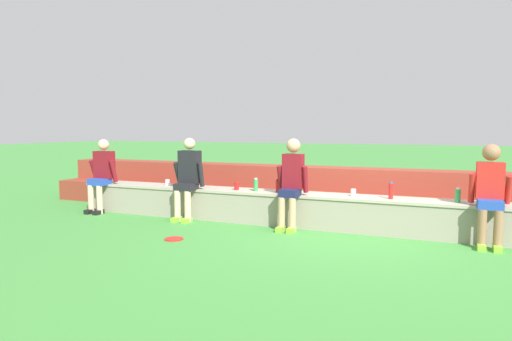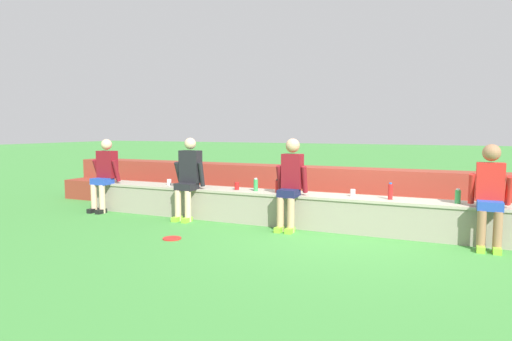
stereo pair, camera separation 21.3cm
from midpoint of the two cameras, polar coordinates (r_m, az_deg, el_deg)
ground_plane at (r=6.95m, az=10.10°, el=-7.92°), size 80.00×80.00×0.00m
stone_seating_wall at (r=7.15m, az=10.62°, el=-5.22°), size 9.96×0.59×0.54m
brick_bleachers at (r=8.31m, az=12.35°, el=-3.27°), size 13.11×1.16×0.86m
person_far_left at (r=8.99m, az=-19.83°, el=-0.29°), size 0.55×0.52×1.39m
person_left_of_center at (r=7.83m, az=-9.51°, el=-0.71°), size 0.55×0.51×1.43m
person_center at (r=7.02m, az=3.69°, el=-1.30°), size 0.50×0.57×1.43m
person_right_of_center at (r=6.69m, az=27.01°, el=-2.35°), size 0.52×0.55×1.39m
water_bottle_mid_left at (r=7.52m, az=-0.83°, el=-1.86°), size 0.08×0.08×0.22m
water_bottle_center_gap at (r=7.38m, az=1.99°, el=-2.01°), size 0.07×0.07×0.22m
water_bottle_near_right at (r=6.93m, az=23.65°, el=-2.97°), size 0.08×0.08×0.21m
water_bottle_mid_right at (r=6.94m, az=16.07°, el=-2.54°), size 0.07×0.07×0.25m
plastic_cup_right_end at (r=8.48m, az=-11.98°, el=-1.50°), size 0.08×0.08×0.11m
plastic_cup_left_end at (r=7.68m, az=-3.30°, el=-2.01°), size 0.08×0.08×0.13m
plastic_cup_middle at (r=7.11m, az=11.53°, el=-2.78°), size 0.08×0.08×0.11m
frisbee at (r=6.59m, az=-11.40°, el=-8.60°), size 0.27×0.27×0.02m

